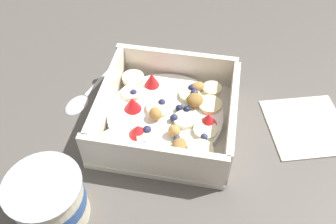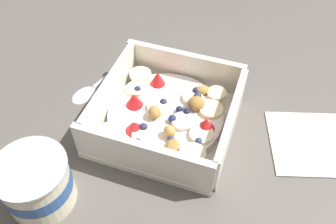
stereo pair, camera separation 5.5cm
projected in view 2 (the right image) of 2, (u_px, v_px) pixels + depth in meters
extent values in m
plane|color=#56514C|center=(166.00, 124.00, 0.58)|extent=(2.40, 2.40, 0.00)
cube|color=white|center=(168.00, 122.00, 0.57)|extent=(0.20, 0.20, 0.01)
cube|color=white|center=(187.00, 70.00, 0.61)|extent=(0.20, 0.01, 0.07)
cube|color=white|center=(145.00, 160.00, 0.49)|extent=(0.20, 0.01, 0.07)
cube|color=white|center=(230.00, 126.00, 0.53)|extent=(0.01, 0.18, 0.07)
cube|color=white|center=(111.00, 95.00, 0.57)|extent=(0.01, 0.18, 0.07)
cylinder|color=white|center=(168.00, 117.00, 0.56)|extent=(0.18, 0.18, 0.02)
cylinder|color=beige|center=(143.00, 136.00, 0.52)|extent=(0.04, 0.04, 0.01)
cylinder|color=#F7EFC6|center=(159.00, 107.00, 0.56)|extent=(0.05, 0.05, 0.01)
cylinder|color=beige|center=(217.00, 94.00, 0.58)|extent=(0.04, 0.04, 0.01)
cylinder|color=#F7EFC6|center=(137.00, 89.00, 0.58)|extent=(0.04, 0.04, 0.01)
cylinder|color=#F7EFC6|center=(183.00, 122.00, 0.54)|extent=(0.04, 0.04, 0.01)
cylinder|color=beige|center=(140.00, 75.00, 0.60)|extent=(0.04, 0.04, 0.01)
cylinder|color=#F4EAB7|center=(192.00, 154.00, 0.50)|extent=(0.04, 0.04, 0.01)
cylinder|color=beige|center=(193.00, 97.00, 0.57)|extent=(0.05, 0.05, 0.01)
cylinder|color=#F7EFC6|center=(201.00, 134.00, 0.52)|extent=(0.05, 0.05, 0.01)
cylinder|color=#F7EFC6|center=(108.00, 133.00, 0.52)|extent=(0.04, 0.04, 0.01)
cylinder|color=beige|center=(211.00, 109.00, 0.55)|extent=(0.05, 0.05, 0.01)
cone|color=red|center=(206.00, 124.00, 0.53)|extent=(0.03, 0.03, 0.02)
cone|color=red|center=(158.00, 78.00, 0.59)|extent=(0.03, 0.03, 0.02)
cone|color=red|center=(133.00, 101.00, 0.55)|extent=(0.03, 0.03, 0.02)
cone|color=red|center=(134.00, 126.00, 0.52)|extent=(0.03, 0.03, 0.02)
sphere|color=navy|center=(199.00, 141.00, 0.51)|extent=(0.01, 0.01, 0.01)
sphere|color=#23284C|center=(172.00, 119.00, 0.54)|extent=(0.01, 0.01, 0.01)
sphere|color=#191E3D|center=(187.00, 112.00, 0.55)|extent=(0.01, 0.01, 0.01)
sphere|color=navy|center=(171.00, 139.00, 0.51)|extent=(0.01, 0.01, 0.01)
sphere|color=#23284C|center=(196.00, 91.00, 0.58)|extent=(0.01, 0.01, 0.01)
sphere|color=navy|center=(198.00, 96.00, 0.57)|extent=(0.01, 0.01, 0.01)
sphere|color=#23284C|center=(143.00, 127.00, 0.53)|extent=(0.01, 0.01, 0.01)
sphere|color=#23284C|center=(138.00, 89.00, 0.58)|extent=(0.01, 0.01, 0.01)
sphere|color=navy|center=(138.00, 142.00, 0.51)|extent=(0.01, 0.01, 0.01)
sphere|color=#23284C|center=(164.00, 102.00, 0.56)|extent=(0.01, 0.01, 0.01)
sphere|color=#191E3D|center=(179.00, 110.00, 0.55)|extent=(0.01, 0.01, 0.01)
ellipsoid|color=#AD7F42|center=(202.00, 90.00, 0.58)|extent=(0.03, 0.03, 0.01)
ellipsoid|color=olive|center=(196.00, 103.00, 0.55)|extent=(0.04, 0.04, 0.02)
ellipsoid|color=olive|center=(173.00, 146.00, 0.51)|extent=(0.02, 0.02, 0.01)
ellipsoid|color=tan|center=(170.00, 131.00, 0.52)|extent=(0.02, 0.02, 0.02)
ellipsoid|color=#AD7F42|center=(155.00, 112.00, 0.54)|extent=(0.03, 0.03, 0.02)
ellipsoid|color=silver|center=(83.00, 94.00, 0.61)|extent=(0.05, 0.06, 0.01)
cylinder|color=silver|center=(117.00, 67.00, 0.66)|extent=(0.04, 0.12, 0.01)
cylinder|color=beige|center=(37.00, 184.00, 0.46)|extent=(0.09, 0.09, 0.07)
cylinder|color=#2D5193|center=(36.00, 182.00, 0.46)|extent=(0.09, 0.09, 0.02)
cylinder|color=#B7BCC6|center=(28.00, 168.00, 0.43)|extent=(0.09, 0.09, 0.00)
cube|color=silver|center=(310.00, 143.00, 0.55)|extent=(0.15, 0.15, 0.01)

